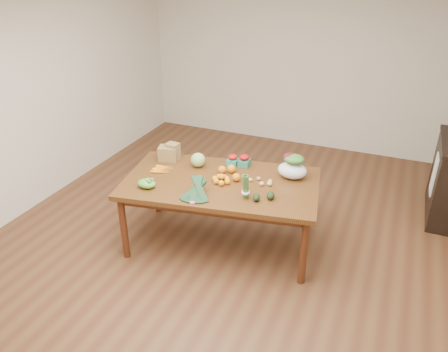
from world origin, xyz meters
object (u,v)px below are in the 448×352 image
at_px(dining_table, 221,213).
at_px(asparagus_bundle, 246,187).
at_px(kale_bunch, 195,191).
at_px(salad_bag, 292,168).
at_px(cabbage, 198,160).
at_px(paper_bag, 168,152).
at_px(mandarin_cluster, 222,178).

xyz_separation_m(dining_table, asparagus_bundle, (0.35, -0.23, 0.50)).
height_order(kale_bunch, salad_bag, salad_bag).
relative_size(kale_bunch, asparagus_bundle, 1.60).
relative_size(dining_table, cabbage, 12.53).
relative_size(paper_bag, cabbage, 1.75).
distance_m(dining_table, kale_bunch, 0.62).
relative_size(dining_table, salad_bag, 6.51).
distance_m(paper_bag, salad_bag, 1.38).
relative_size(paper_bag, salad_bag, 0.91).
relative_size(cabbage, kale_bunch, 0.39).
bearing_deg(mandarin_cluster, kale_bunch, -104.08).
xyz_separation_m(cabbage, salad_bag, (1.00, 0.14, 0.04)).
bearing_deg(mandarin_cluster, dining_table, 139.28).
distance_m(cabbage, asparagus_bundle, 0.83).
height_order(cabbage, asparagus_bundle, asparagus_bundle).
height_order(paper_bag, asparagus_bundle, asparagus_bundle).
xyz_separation_m(dining_table, kale_bunch, (-0.08, -0.41, 0.45)).
bearing_deg(dining_table, mandarin_cluster, -50.63).
relative_size(mandarin_cluster, asparagus_bundle, 0.72).
xyz_separation_m(cabbage, mandarin_cluster, (0.37, -0.23, -0.03)).
xyz_separation_m(kale_bunch, salad_bag, (0.72, 0.76, 0.04)).
bearing_deg(paper_bag, salad_bag, 4.73).
height_order(mandarin_cluster, salad_bag, salad_bag).
distance_m(dining_table, asparagus_bundle, 0.65).
relative_size(dining_table, asparagus_bundle, 7.77).
bearing_deg(asparagus_bundle, mandarin_cluster, 137.56).
distance_m(cabbage, kale_bunch, 0.68).
relative_size(dining_table, mandarin_cluster, 10.79).
bearing_deg(kale_bunch, dining_table, 68.80).
height_order(kale_bunch, asparagus_bundle, asparagus_bundle).
bearing_deg(kale_bunch, cabbage, 103.79).
bearing_deg(kale_bunch, paper_bag, 125.19).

